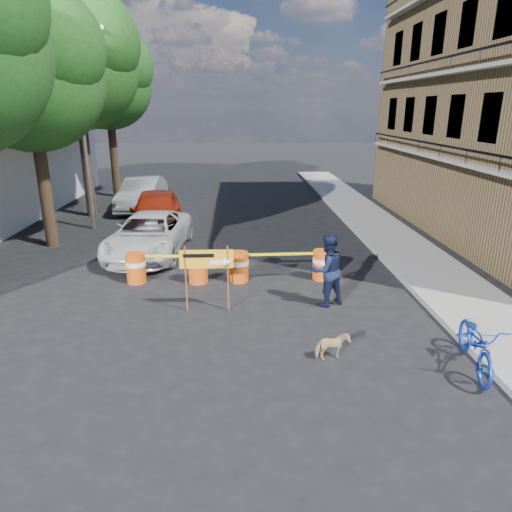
{
  "coord_description": "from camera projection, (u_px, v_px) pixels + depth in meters",
  "views": [
    {
      "loc": [
        0.12,
        -9.78,
        4.96
      ],
      "look_at": [
        0.62,
        1.42,
        1.3
      ],
      "focal_mm": 32.0,
      "sensor_mm": 36.0,
      "label": 1
    }
  ],
  "objects": [
    {
      "name": "ground",
      "position": [
        233.0,
        327.0,
        10.82
      ],
      "size": [
        120.0,
        120.0,
        0.0
      ],
      "primitive_type": "plane",
      "color": "black",
      "rests_on": "ground"
    },
    {
      "name": "sidewalk_east",
      "position": [
        402.0,
        247.0,
        16.76
      ],
      "size": [
        2.4,
        40.0,
        0.15
      ],
      "primitive_type": "cube",
      "color": "gray",
      "rests_on": "ground"
    },
    {
      "name": "tree_mid_a",
      "position": [
        31.0,
        75.0,
        15.33
      ],
      "size": [
        5.25,
        5.0,
        8.68
      ],
      "color": "#332316",
      "rests_on": "ground"
    },
    {
      "name": "tree_mid_b",
      "position": [
        77.0,
        65.0,
        19.86
      ],
      "size": [
        5.67,
        5.4,
        9.62
      ],
      "color": "#332316",
      "rests_on": "ground"
    },
    {
      "name": "tree_far",
      "position": [
        108.0,
        83.0,
        24.76
      ],
      "size": [
        5.04,
        4.8,
        8.84
      ],
      "color": "#332316",
      "rests_on": "ground"
    },
    {
      "name": "streetlamp",
      "position": [
        84.0,
        123.0,
        18.24
      ],
      "size": [
        1.25,
        0.18,
        8.0
      ],
      "color": "gray",
      "rests_on": "ground"
    },
    {
      "name": "barrel_far_left",
      "position": [
        136.0,
        267.0,
        13.44
      ],
      "size": [
        0.58,
        0.58,
        0.9
      ],
      "color": "#CE490C",
      "rests_on": "ground"
    },
    {
      "name": "barrel_mid_left",
      "position": [
        198.0,
        267.0,
        13.43
      ],
      "size": [
        0.58,
        0.58,
        0.9
      ],
      "color": "#CE490C",
      "rests_on": "ground"
    },
    {
      "name": "barrel_mid_right",
      "position": [
        239.0,
        266.0,
        13.53
      ],
      "size": [
        0.58,
        0.58,
        0.9
      ],
      "color": "#CE490C",
      "rests_on": "ground"
    },
    {
      "name": "barrel_far_right",
      "position": [
        322.0,
        264.0,
        13.71
      ],
      "size": [
        0.58,
        0.58,
        0.9
      ],
      "color": "#CE490C",
      "rests_on": "ground"
    },
    {
      "name": "detour_sign",
      "position": [
        213.0,
        264.0,
        11.31
      ],
      "size": [
        1.34,
        0.25,
        1.72
      ],
      "rotation": [
        0.0,
        0.0,
        -0.0
      ],
      "color": "#592D19",
      "rests_on": "ground"
    },
    {
      "name": "pedestrian",
      "position": [
        327.0,
        270.0,
        11.76
      ],
      "size": [
        1.15,
        1.04,
        1.93
      ],
      "primitive_type": "imported",
      "rotation": [
        0.0,
        0.0,
        3.55
      ],
      "color": "black",
      "rests_on": "ground"
    },
    {
      "name": "bicycle",
      "position": [
        480.0,
        321.0,
        8.8
      ],
      "size": [
        0.93,
        1.22,
        2.09
      ],
      "primitive_type": "imported",
      "rotation": [
        0.0,
        0.0,
        -0.2
      ],
      "color": "#1639B9",
      "rests_on": "ground"
    },
    {
      "name": "dog",
      "position": [
        332.0,
        346.0,
        9.35
      ],
      "size": [
        0.74,
        0.45,
        0.58
      ],
      "primitive_type": "imported",
      "rotation": [
        0.0,
        0.0,
        1.78
      ],
      "color": "tan",
      "rests_on": "ground"
    },
    {
      "name": "suv_white",
      "position": [
        149.0,
        235.0,
        15.99
      ],
      "size": [
        2.73,
        5.25,
        1.41
      ],
      "primitive_type": "imported",
      "rotation": [
        0.0,
        0.0,
        -0.08
      ],
      "color": "silver",
      "rests_on": "ground"
    },
    {
      "name": "sedan_red",
      "position": [
        157.0,
        211.0,
        18.92
      ],
      "size": [
        2.58,
        5.23,
        1.71
      ],
      "primitive_type": "imported",
      "rotation": [
        0.0,
        0.0,
        0.11
      ],
      "color": "#A7260D",
      "rests_on": "ground"
    },
    {
      "name": "sedan_silver",
      "position": [
        142.0,
        194.0,
        23.1
      ],
      "size": [
        1.92,
        4.95,
        1.61
      ],
      "primitive_type": "imported",
      "rotation": [
        0.0,
        0.0,
        -0.05
      ],
      "color": "#ABAFB3",
      "rests_on": "ground"
    }
  ]
}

